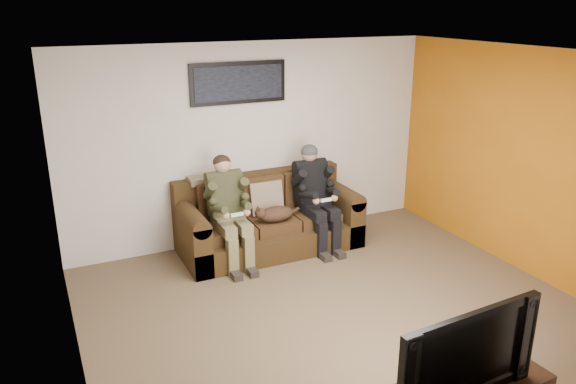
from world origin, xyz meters
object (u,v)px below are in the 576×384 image
sofa (267,221)px  person_left (228,204)px  person_right (315,191)px  cat (275,214)px  framed_poster (239,83)px  television (457,349)px

sofa → person_left: size_ratio=1.74×
sofa → person_left: 0.73m
person_right → cat: (-0.61, -0.09, -0.19)m
cat → framed_poster: 1.69m
person_right → television: 3.68m
sofa → framed_poster: size_ratio=1.83×
person_right → television: size_ratio=1.12×
person_left → sofa: bearing=18.0°
person_left → framed_poster: framed_poster is taller
cat → person_right: bearing=8.3°
person_left → person_right: (1.18, 0.00, 0.00)m
sofa → cat: 0.35m
framed_poster → television: 4.36m
sofa → framed_poster: (-0.20, 0.38, 1.75)m
person_left → framed_poster: size_ratio=1.05×
framed_poster → person_right: bearing=-36.1°
television → person_right: bearing=73.8°
person_right → television: bearing=-102.7°
framed_poster → sofa: bearing=-62.5°
person_right → cat: size_ratio=2.01×
framed_poster → television: bearing=-90.3°
person_left → television: person_left is taller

